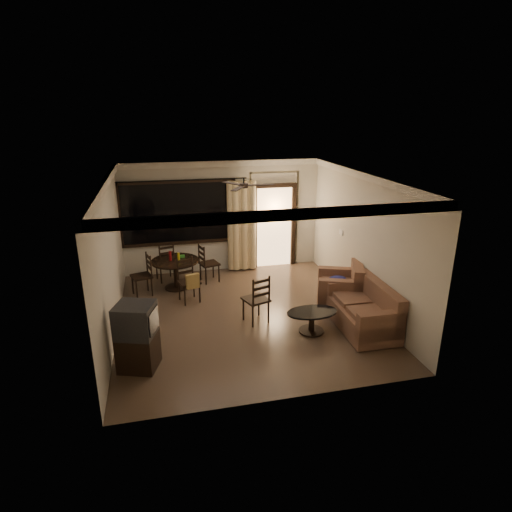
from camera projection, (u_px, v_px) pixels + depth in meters
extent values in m
plane|color=#7F6651|center=(245.00, 315.00, 8.74)|extent=(5.50, 5.50, 0.00)
plane|color=beige|center=(223.00, 217.00, 10.81)|extent=(5.00, 0.00, 5.00)
plane|color=beige|center=(286.00, 312.00, 5.75)|extent=(5.00, 0.00, 5.00)
plane|color=beige|center=(110.00, 260.00, 7.74)|extent=(0.00, 5.50, 5.50)
plane|color=beige|center=(363.00, 241.00, 8.82)|extent=(0.00, 5.50, 5.50)
plane|color=white|center=(244.00, 177.00, 7.82)|extent=(5.50, 5.50, 0.00)
cube|color=black|center=(178.00, 213.00, 10.49)|extent=(2.70, 0.04, 1.45)
cylinder|color=black|center=(181.00, 180.00, 10.17)|extent=(3.20, 0.03, 0.03)
cube|color=#FFC684|center=(274.00, 228.00, 11.17)|extent=(0.91, 0.03, 2.08)
cube|color=white|center=(341.00, 233.00, 9.81)|extent=(0.02, 0.18, 0.12)
cylinder|color=black|center=(244.00, 181.00, 7.84)|extent=(0.03, 0.03, 0.12)
cylinder|color=black|center=(244.00, 186.00, 7.87)|extent=(0.16, 0.16, 0.08)
cylinder|color=black|center=(175.00, 261.00, 9.85)|extent=(1.10, 1.10, 0.04)
cylinder|color=black|center=(176.00, 274.00, 9.96)|extent=(0.11, 0.11, 0.64)
cylinder|color=black|center=(177.00, 287.00, 10.06)|extent=(0.55, 0.55, 0.03)
cylinder|color=maroon|center=(170.00, 256.00, 9.80)|extent=(0.06, 0.06, 0.22)
cylinder|color=gold|center=(178.00, 256.00, 9.81)|extent=(0.06, 0.06, 0.18)
cube|color=#2D8B29|center=(182.00, 256.00, 10.02)|extent=(0.14, 0.10, 0.05)
cube|color=black|center=(141.00, 276.00, 9.54)|extent=(0.52, 0.52, 0.04)
cube|color=black|center=(209.00, 264.00, 10.32)|extent=(0.52, 0.52, 0.04)
cube|color=black|center=(189.00, 282.00, 9.22)|extent=(0.52, 0.52, 0.04)
cube|color=tan|center=(193.00, 281.00, 9.00)|extent=(0.29, 0.16, 0.32)
cube|color=black|center=(165.00, 263.00, 10.38)|extent=(0.52, 0.52, 0.04)
cube|color=black|center=(138.00, 351.00, 6.88)|extent=(0.72, 0.68, 0.59)
cube|color=black|center=(135.00, 320.00, 6.70)|extent=(0.72, 0.68, 0.53)
cube|color=black|center=(154.00, 321.00, 6.67)|extent=(0.15, 0.41, 0.36)
cube|color=#4E2C24|center=(361.00, 318.00, 8.14)|extent=(0.90, 1.66, 0.41)
cube|color=#4E2C24|center=(379.00, 300.00, 8.09)|extent=(0.24, 1.64, 0.67)
cube|color=#4E2C24|center=(381.00, 326.00, 7.40)|extent=(0.87, 0.20, 0.51)
cube|color=#4E2C24|center=(347.00, 293.00, 8.74)|extent=(0.87, 0.20, 0.51)
cube|color=#4E2C24|center=(360.00, 307.00, 8.05)|extent=(0.64, 1.45, 0.12)
cube|color=#4E2C24|center=(339.00, 295.00, 9.10)|extent=(1.17, 1.17, 0.43)
cube|color=#4E2C24|center=(357.00, 280.00, 8.94)|extent=(0.53, 0.92, 0.69)
cube|color=#4E2C24|center=(340.00, 292.00, 8.70)|extent=(0.92, 0.51, 0.53)
cube|color=#4E2C24|center=(339.00, 279.00, 9.37)|extent=(0.92, 0.51, 0.53)
cube|color=#4E2C24|center=(337.00, 284.00, 9.03)|extent=(0.85, 0.88, 0.13)
ellipsoid|color=navy|center=(338.00, 279.00, 8.99)|extent=(0.38, 0.32, 0.11)
ellipsoid|color=black|center=(312.00, 312.00, 7.95)|extent=(0.96, 0.58, 0.03)
cylinder|color=black|center=(312.00, 322.00, 8.02)|extent=(0.11, 0.11, 0.38)
cylinder|color=black|center=(311.00, 331.00, 8.08)|extent=(0.47, 0.47, 0.03)
cube|color=black|center=(256.00, 299.00, 8.33)|extent=(0.56, 0.56, 0.04)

